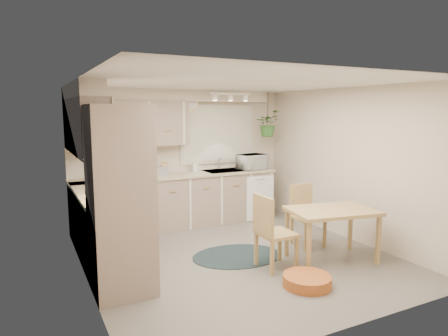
{
  "coord_description": "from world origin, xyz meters",
  "views": [
    {
      "loc": [
        -2.59,
        -4.71,
        2.03
      ],
      "look_at": [
        0.07,
        0.55,
        1.19
      ],
      "focal_mm": 32.0,
      "sensor_mm": 36.0,
      "label": 1
    }
  ],
  "objects_px": {
    "chair_left": "(276,231)",
    "braided_rug": "(237,256)",
    "chair_back": "(308,216)",
    "dining_table": "(331,235)",
    "microwave": "(252,160)",
    "pet_bed": "(307,281)"
  },
  "relations": [
    {
      "from": "braided_rug",
      "to": "microwave",
      "type": "height_order",
      "value": "microwave"
    },
    {
      "from": "dining_table",
      "to": "microwave",
      "type": "relative_size",
      "value": 2.2
    },
    {
      "from": "microwave",
      "to": "braided_rug",
      "type": "bearing_deg",
      "value": -135.79
    },
    {
      "from": "chair_back",
      "to": "microwave",
      "type": "xyz_separation_m",
      "value": [
        0.04,
        1.75,
        0.66
      ]
    },
    {
      "from": "chair_back",
      "to": "braided_rug",
      "type": "distance_m",
      "value": 1.27
    },
    {
      "from": "pet_bed",
      "to": "microwave",
      "type": "height_order",
      "value": "microwave"
    },
    {
      "from": "chair_left",
      "to": "braided_rug",
      "type": "distance_m",
      "value": 0.81
    },
    {
      "from": "pet_bed",
      "to": "braided_rug",
      "type": "bearing_deg",
      "value": 102.0
    },
    {
      "from": "dining_table",
      "to": "chair_left",
      "type": "distance_m",
      "value": 0.84
    },
    {
      "from": "microwave",
      "to": "dining_table",
      "type": "bearing_deg",
      "value": -103.24
    },
    {
      "from": "dining_table",
      "to": "chair_back",
      "type": "distance_m",
      "value": 0.65
    },
    {
      "from": "braided_rug",
      "to": "pet_bed",
      "type": "distance_m",
      "value": 1.25
    },
    {
      "from": "chair_back",
      "to": "microwave",
      "type": "bearing_deg",
      "value": -90.4
    },
    {
      "from": "chair_back",
      "to": "microwave",
      "type": "height_order",
      "value": "microwave"
    },
    {
      "from": "chair_left",
      "to": "microwave",
      "type": "relative_size",
      "value": 1.89
    },
    {
      "from": "dining_table",
      "to": "chair_left",
      "type": "bearing_deg",
      "value": 172.1
    },
    {
      "from": "chair_back",
      "to": "braided_rug",
      "type": "xyz_separation_m",
      "value": [
        -1.18,
        0.08,
        -0.45
      ]
    },
    {
      "from": "dining_table",
      "to": "braided_rug",
      "type": "xyz_separation_m",
      "value": [
        -1.07,
        0.71,
        -0.35
      ]
    },
    {
      "from": "chair_left",
      "to": "chair_back",
      "type": "relative_size",
      "value": 1.07
    },
    {
      "from": "dining_table",
      "to": "chair_back",
      "type": "height_order",
      "value": "chair_back"
    },
    {
      "from": "braided_rug",
      "to": "pet_bed",
      "type": "relative_size",
      "value": 2.27
    },
    {
      "from": "chair_left",
      "to": "pet_bed",
      "type": "bearing_deg",
      "value": 0.74
    }
  ]
}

